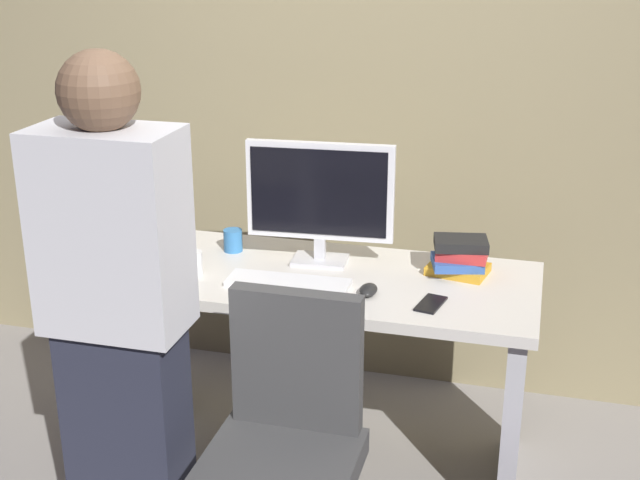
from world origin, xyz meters
The scene contains 12 objects.
ground_plane centered at (0.00, 0.00, 0.00)m, with size 9.00×9.00×0.00m, color gray.
wall_back centered at (0.00, 0.75, 1.50)m, with size 6.40×0.10×3.00m, color #8C7F5B.
desk centered at (0.00, 0.00, 0.53)m, with size 1.52×0.66×0.76m.
office_chair centered at (0.07, -0.71, 0.43)m, with size 0.52×0.52×0.94m.
person_at_desk centered at (-0.41, -0.74, 0.84)m, with size 0.40×0.24×1.64m.
monitor centered at (-0.04, 0.11, 1.02)m, with size 0.54×0.15×0.46m.
keyboard centered at (-0.09, -0.13, 0.77)m, with size 0.43×0.13×0.02m, color white.
mouse centered at (0.19, -0.13, 0.78)m, with size 0.06×0.10×0.03m, color black.
cup_near_keyboard centered at (-0.45, -0.12, 0.80)m, with size 0.07×0.07×0.09m, color silver.
cup_by_monitor centered at (-0.40, 0.14, 0.80)m, with size 0.07×0.07×0.09m, color #3372B2.
book_stack centered at (0.47, 0.13, 0.82)m, with size 0.23×0.20×0.14m.
cell_phone centered at (0.41, -0.16, 0.76)m, with size 0.07×0.14×0.01m, color black.
Camera 1 is at (0.72, -2.75, 1.93)m, focal length 48.15 mm.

